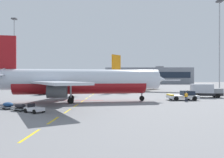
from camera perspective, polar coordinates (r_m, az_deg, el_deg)
ground at (r=63.74m, az=15.21°, el=-3.86°), size 400.00×400.00×0.00m
apron_paint_markings at (r=60.77m, az=-5.06°, el=-4.05°), size 8.00×98.31×0.01m
airliner_foreground at (r=41.49m, az=-8.80°, el=-0.57°), size 34.68×34.00×12.20m
pushback_tug at (r=47.04m, az=18.36°, el=-4.20°), size 6.31×3.77×2.08m
airliner_mid_left at (r=109.30m, az=-25.93°, el=-0.52°), size 28.05×27.64×9.83m
airliner_far_center at (r=82.19m, az=6.86°, el=-0.19°), size 29.09×31.39×12.22m
fuel_service_truck at (r=63.83m, az=-16.99°, el=-2.38°), size 2.96×7.11×3.14m
ground_power_truck at (r=55.16m, az=23.34°, el=-2.79°), size 7.18×3.13×3.14m
baggage_train at (r=32.74m, az=-23.03°, el=-6.79°), size 8.06×5.81×1.14m
ground_crew_worker at (r=44.62m, az=18.99°, el=-4.30°), size 0.68×0.42×1.76m
apron_light_mast_near at (r=95.02m, az=-24.40°, el=7.96°), size 1.80×1.80×28.37m
apron_light_mast_far at (r=80.13m, az=26.51°, el=10.05°), size 1.80×1.80×30.01m
terminal_satellite at (r=182.26m, az=9.25°, el=0.81°), size 68.40×26.89×14.53m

